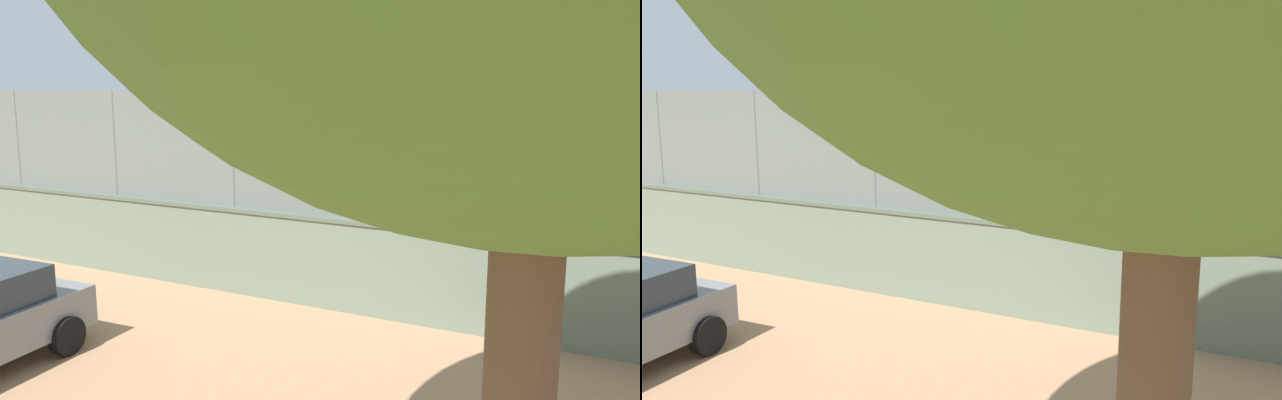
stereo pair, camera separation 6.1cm
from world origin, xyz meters
TOP-DOWN VIEW (x-y plane):
  - ground_plane at (0.00, 0.00)m, footprint 260.00×260.00m
  - perimeter_wall at (-1.26, 9.02)m, footprint 32.15×1.36m
  - fence_panel_on_wall at (-1.26, 9.02)m, footprint 31.56×1.09m
  - player_crossing_court at (3.68, 5.11)m, footprint 1.24×0.79m
  - player_at_service_line at (0.80, -1.66)m, footprint 0.88×0.69m
  - player_near_wall_returning at (5.49, 1.10)m, footprint 0.71×1.05m
  - sports_ball at (4.61, 7.12)m, footprint 0.07×0.07m

SIDE VIEW (x-z plane):
  - ground_plane at x=0.00m, z-range 0.00..0.00m
  - player_at_service_line at x=0.80m, z-range 0.12..1.57m
  - perimeter_wall at x=-1.26m, z-range 0.01..1.79m
  - player_near_wall_returning at x=5.49m, z-range 0.13..1.71m
  - player_crossing_court at x=3.68m, z-range 0.16..1.89m
  - sports_ball at x=4.61m, z-range 1.10..1.17m
  - fence_panel_on_wall at x=-1.26m, z-range 1.78..4.09m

